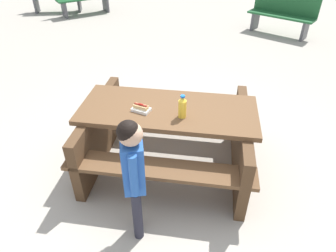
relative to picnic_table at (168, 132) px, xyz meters
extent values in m
plane|color=#ADA599|center=(0.00, 0.00, -0.44)|extent=(30.00, 30.00, 0.00)
cube|color=brown|center=(0.00, 0.00, 0.28)|extent=(1.87, 0.94, 0.05)
cube|color=brown|center=(0.06, 0.56, -0.01)|extent=(1.82, 0.47, 0.04)
cube|color=brown|center=(-0.06, -0.56, -0.01)|extent=(1.82, 0.47, 0.04)
cube|color=#4D3520|center=(0.78, -0.08, -0.09)|extent=(0.25, 1.40, 0.70)
cube|color=#4D3520|center=(-0.78, 0.08, -0.09)|extent=(0.25, 1.40, 0.70)
cylinder|color=yellow|center=(-0.14, 0.16, 0.39)|extent=(0.08, 0.08, 0.18)
cone|color=yellow|center=(-0.14, 0.16, 0.50)|extent=(0.07, 0.07, 0.04)
cylinder|color=blue|center=(-0.14, 0.16, 0.53)|extent=(0.04, 0.04, 0.02)
cube|color=white|center=(0.27, 0.07, 0.32)|extent=(0.21, 0.17, 0.03)
cube|color=#D8B272|center=(0.27, 0.07, 0.35)|extent=(0.16, 0.11, 0.04)
cylinder|color=maroon|center=(0.27, 0.07, 0.37)|extent=(0.14, 0.08, 0.03)
ellipsoid|color=maroon|center=(0.27, 0.07, 0.38)|extent=(0.07, 0.05, 0.01)
cylinder|color=#262633|center=(0.24, 0.85, -0.17)|extent=(0.08, 0.08, 0.54)
cylinder|color=#262633|center=(0.21, 0.97, -0.17)|extent=(0.08, 0.08, 0.54)
cube|color=#2659B2|center=(0.23, 0.91, 0.33)|extent=(0.20, 0.21, 0.46)
cylinder|color=#2659B2|center=(0.25, 0.80, 0.35)|extent=(0.07, 0.07, 0.39)
cylinder|color=#2659B2|center=(0.21, 1.02, 0.35)|extent=(0.07, 0.07, 0.39)
sphere|color=tan|center=(0.23, 0.91, 0.65)|extent=(0.18, 0.18, 0.18)
sphere|color=black|center=(0.24, 0.91, 0.67)|extent=(0.17, 0.17, 0.17)
cube|color=#1E592D|center=(-2.39, -4.64, -0.01)|extent=(1.45, 1.20, 0.04)
cube|color=#1E592D|center=(-2.50, -4.79, 0.21)|extent=(1.24, 0.91, 0.40)
cube|color=#4C4C51|center=(-1.90, -4.99, -0.24)|extent=(0.26, 0.33, 0.41)
cube|color=#4C4C51|center=(-2.88, -4.29, -0.24)|extent=(0.26, 0.33, 0.41)
cube|color=#4C4C51|center=(3.09, -5.80, -0.24)|extent=(0.25, 0.33, 0.41)
cube|color=#4C4C51|center=(2.11, -6.48, -0.24)|extent=(0.25, 0.33, 0.41)
cube|color=#4C4C51|center=(4.05, -6.27, -0.24)|extent=(0.12, 0.36, 0.41)
cube|color=#4C4C51|center=(2.87, -6.46, -0.24)|extent=(0.12, 0.36, 0.41)
camera|label=1|loc=(-0.12, 2.61, 1.93)|focal=32.36mm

